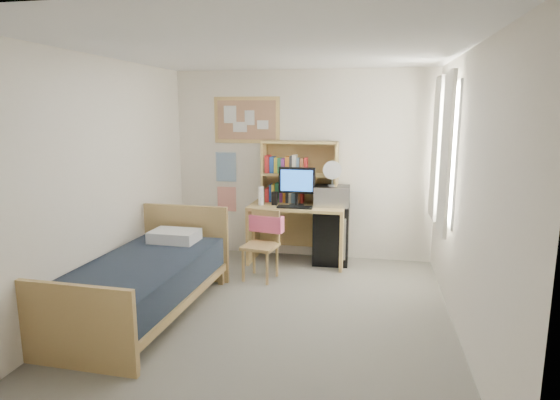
% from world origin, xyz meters
% --- Properties ---
extents(floor, '(3.60, 4.20, 0.02)m').
position_xyz_m(floor, '(0.00, 0.00, -0.01)').
color(floor, gray).
rests_on(floor, ground).
extents(ceiling, '(3.60, 4.20, 0.02)m').
position_xyz_m(ceiling, '(0.00, 0.00, 2.60)').
color(ceiling, white).
rests_on(ceiling, wall_back).
extents(wall_back, '(3.60, 0.04, 2.60)m').
position_xyz_m(wall_back, '(0.00, 2.10, 1.30)').
color(wall_back, white).
rests_on(wall_back, floor).
extents(wall_front, '(3.60, 0.04, 2.60)m').
position_xyz_m(wall_front, '(0.00, -2.10, 1.30)').
color(wall_front, white).
rests_on(wall_front, floor).
extents(wall_left, '(0.04, 4.20, 2.60)m').
position_xyz_m(wall_left, '(-1.80, 0.00, 1.30)').
color(wall_left, white).
rests_on(wall_left, floor).
extents(wall_right, '(0.04, 4.20, 2.60)m').
position_xyz_m(wall_right, '(1.80, 0.00, 1.30)').
color(wall_right, white).
rests_on(wall_right, floor).
extents(window_unit, '(0.10, 1.40, 1.70)m').
position_xyz_m(window_unit, '(1.75, 1.20, 1.60)').
color(window_unit, white).
rests_on(window_unit, wall_right).
extents(curtain_left, '(0.04, 0.55, 1.70)m').
position_xyz_m(curtain_left, '(1.72, 0.80, 1.60)').
color(curtain_left, white).
rests_on(curtain_left, wall_right).
extents(curtain_right, '(0.04, 0.55, 1.70)m').
position_xyz_m(curtain_right, '(1.72, 1.60, 1.60)').
color(curtain_right, white).
rests_on(curtain_right, wall_right).
extents(bulletin_board, '(0.94, 0.03, 0.64)m').
position_xyz_m(bulletin_board, '(-0.78, 2.08, 1.92)').
color(bulletin_board, '#A87A58').
rests_on(bulletin_board, wall_back).
extents(poster_wave, '(0.30, 0.01, 0.42)m').
position_xyz_m(poster_wave, '(-1.10, 2.09, 1.25)').
color(poster_wave, '#2967A6').
rests_on(poster_wave, wall_back).
extents(poster_japan, '(0.28, 0.01, 0.36)m').
position_xyz_m(poster_japan, '(-1.10, 2.09, 0.78)').
color(poster_japan, red).
rests_on(poster_japan, wall_back).
extents(desk, '(1.29, 0.66, 0.80)m').
position_xyz_m(desk, '(-0.00, 1.76, 0.40)').
color(desk, tan).
rests_on(desk, floor).
extents(desk_chair, '(0.49, 0.49, 0.85)m').
position_xyz_m(desk_chair, '(-0.34, 1.02, 0.42)').
color(desk_chair, tan).
rests_on(desk_chair, floor).
extents(mini_fridge, '(0.48, 0.48, 0.80)m').
position_xyz_m(mini_fridge, '(0.46, 1.84, 0.40)').
color(mini_fridge, black).
rests_on(mini_fridge, floor).
extents(bed, '(1.11, 2.10, 0.57)m').
position_xyz_m(bed, '(-1.26, -0.22, 0.28)').
color(bed, black).
rests_on(bed, floor).
extents(hutch, '(1.04, 0.28, 0.85)m').
position_xyz_m(hutch, '(0.00, 1.91, 1.22)').
color(hutch, tan).
rests_on(hutch, desk).
extents(monitor, '(0.49, 0.05, 0.52)m').
position_xyz_m(monitor, '(-0.00, 1.70, 1.06)').
color(monitor, black).
rests_on(monitor, desk).
extents(keyboard, '(0.46, 0.15, 0.02)m').
position_xyz_m(keyboard, '(-0.00, 1.56, 0.81)').
color(keyboard, black).
rests_on(keyboard, desk).
extents(speaker_left, '(0.08, 0.08, 0.18)m').
position_xyz_m(speaker_left, '(-0.30, 1.70, 0.89)').
color(speaker_left, black).
rests_on(speaker_left, desk).
extents(speaker_right, '(0.07, 0.07, 0.17)m').
position_xyz_m(speaker_right, '(0.30, 1.70, 0.88)').
color(speaker_right, black).
rests_on(speaker_right, desk).
extents(water_bottle, '(0.07, 0.07, 0.25)m').
position_xyz_m(water_bottle, '(-0.48, 1.67, 0.93)').
color(water_bottle, white).
rests_on(water_bottle, desk).
extents(hoodie, '(0.45, 0.21, 0.21)m').
position_xyz_m(hoodie, '(-0.31, 1.21, 0.66)').
color(hoodie, '#F65D86').
rests_on(hoodie, desk_chair).
extents(microwave, '(0.47, 0.36, 0.27)m').
position_xyz_m(microwave, '(0.46, 1.82, 0.93)').
color(microwave, '#BBBBBF').
rests_on(microwave, mini_fridge).
extents(desk_fan, '(0.25, 0.25, 0.30)m').
position_xyz_m(desk_fan, '(0.46, 1.82, 1.22)').
color(desk_fan, white).
rests_on(desk_fan, microwave).
extents(pillow, '(0.54, 0.39, 0.13)m').
position_xyz_m(pillow, '(-1.24, 0.53, 0.63)').
color(pillow, white).
rests_on(pillow, bed).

